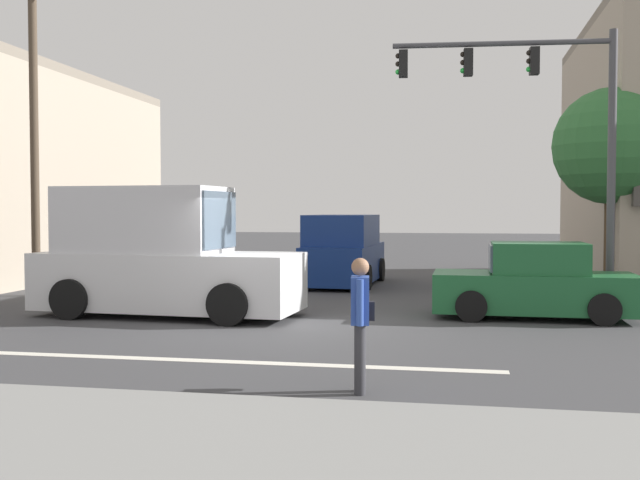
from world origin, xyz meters
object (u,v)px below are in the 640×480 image
object	(u,v)px
utility_pole_near_left	(34,131)
van_crossing_leftbound	(344,252)
street_tree	(612,147)
traffic_light_mast	(551,118)
sedan_parked_curbside	(534,284)
pedestrian_foreground_with_bag	(360,316)
box_truck_waiting_far	(159,257)

from	to	relation	value
utility_pole_near_left	van_crossing_leftbound	bearing A→B (deg)	29.76
utility_pole_near_left	street_tree	bearing A→B (deg)	8.53
street_tree	van_crossing_leftbound	distance (m)	8.05
utility_pole_near_left	traffic_light_mast	size ratio (longest dim) A/B	1.34
utility_pole_near_left	sedan_parked_curbside	bearing A→B (deg)	-8.31
van_crossing_leftbound	pedestrian_foreground_with_bag	world-z (taller)	van_crossing_leftbound
utility_pole_near_left	van_crossing_leftbound	size ratio (longest dim) A/B	1.79
sedan_parked_curbside	pedestrian_foreground_with_bag	xyz separation A→B (m)	(-2.75, -7.01, 0.24)
van_crossing_leftbound	utility_pole_near_left	bearing A→B (deg)	-150.24
street_tree	traffic_light_mast	distance (m)	3.43
street_tree	utility_pole_near_left	bearing A→B (deg)	-171.47
street_tree	sedan_parked_curbside	distance (m)	5.60
traffic_light_mast	van_crossing_leftbound	world-z (taller)	traffic_light_mast
box_truck_waiting_far	pedestrian_foreground_with_bag	bearing A→B (deg)	-49.39
street_tree	utility_pole_near_left	size ratio (longest dim) A/B	0.64
traffic_light_mast	box_truck_waiting_far	xyz separation A→B (m)	(-8.28, -2.23, -3.05)
van_crossing_leftbound	pedestrian_foreground_with_bag	xyz separation A→B (m)	(2.22, -13.13, -0.05)
utility_pole_near_left	van_crossing_leftbound	distance (m)	9.28
pedestrian_foreground_with_bag	box_truck_waiting_far	bearing A→B (deg)	130.61
street_tree	box_truck_waiting_far	world-z (taller)	street_tree
sedan_parked_curbside	pedestrian_foreground_with_bag	world-z (taller)	pedestrian_foreground_with_bag
utility_pole_near_left	sedan_parked_curbside	xyz separation A→B (m)	(12.49, -1.82, -3.61)
utility_pole_near_left	box_truck_waiting_far	bearing A→B (deg)	-31.87
box_truck_waiting_far	utility_pole_near_left	bearing A→B (deg)	148.13
traffic_light_mast	van_crossing_leftbound	distance (m)	8.04
utility_pole_near_left	box_truck_waiting_far	world-z (taller)	utility_pole_near_left
utility_pole_near_left	van_crossing_leftbound	world-z (taller)	utility_pole_near_left
van_crossing_leftbound	sedan_parked_curbside	bearing A→B (deg)	-50.97
utility_pole_near_left	pedestrian_foreground_with_bag	distance (m)	13.57
street_tree	box_truck_waiting_far	xyz separation A→B (m)	(-10.11, -5.10, -2.61)
box_truck_waiting_far	van_crossing_leftbound	size ratio (longest dim) A/B	1.23
box_truck_waiting_far	traffic_light_mast	bearing A→B (deg)	15.06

